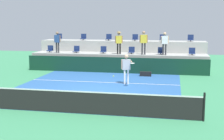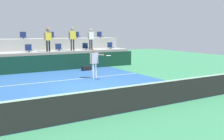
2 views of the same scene
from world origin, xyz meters
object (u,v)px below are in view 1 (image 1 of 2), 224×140
Objects in this scene: stadium_chair_lower_far_left at (50,49)px; stadium_chair_lower_right at (161,51)px; stadium_chair_lower_mid_left at (103,50)px; stadium_chair_upper_right at (163,38)px; stadium_chair_upper_left at (83,38)px; spectator_in_white at (57,40)px; tennis_player at (127,66)px; spectator_leaning_on_rail at (165,41)px; stadium_chair_lower_left at (76,50)px; tennis_ball at (113,76)px; spectator_in_grey at (144,40)px; stadium_chair_upper_mid_right at (135,38)px; stadium_chair_lower_mid_right at (132,51)px; stadium_chair_upper_far_left at (59,37)px; stadium_chair_upper_far_right at (191,39)px; spectator_with_hat at (119,40)px; stadium_chair_lower_far_right at (192,52)px; stadium_chair_upper_mid_left at (109,38)px; equipment_bag at (146,74)px.

stadium_chair_lower_right is (8.52, 0.00, 0.00)m from stadium_chair_lower_far_left.
stadium_chair_upper_right reaches higher than stadium_chair_lower_mid_left.
stadium_chair_upper_left reaches higher than stadium_chair_lower_far_left.
stadium_chair_upper_left is at bearing 57.33° from spectator_in_white.
tennis_player is 1.07× the size of spectator_leaning_on_rail.
tennis_ball is at bearing -55.84° from stadium_chair_lower_left.
spectator_in_grey is (5.13, -2.18, -0.05)m from stadium_chair_upper_left.
stadium_chair_lower_mid_left is 1.00× the size of stadium_chair_upper_mid_right.
stadium_chair_upper_mid_right is at bearing 39.77° from stadium_chair_lower_mid_left.
stadium_chair_lower_far_left is at bearing 180.00° from stadium_chair_lower_right.
stadium_chair_upper_right is 2.20m from spectator_leaning_on_rail.
stadium_chair_lower_right is at bearing -91.03° from stadium_chair_upper_right.
stadium_chair_lower_mid_right is at bearing 3.91° from spectator_in_white.
spectator_leaning_on_rail is at bearing -42.69° from stadium_chair_upper_mid_right.
stadium_chair_upper_far_left is 2.10m from stadium_chair_upper_left.
stadium_chair_lower_right is 1.99m from stadium_chair_upper_right.
stadium_chair_upper_far_right is 9.13m from tennis_ball.
spectator_with_hat is at bearing 180.00° from spectator_in_grey.
stadium_chair_upper_left reaches higher than stadium_chair_lower_right.
spectator_in_grey reaches higher than stadium_chair_upper_mid_right.
stadium_chair_lower_right is 6.46m from tennis_ball.
spectator_in_grey reaches higher than spectator_with_hat.
stadium_chair_lower_far_right is at bearing 0.00° from stadium_chair_lower_left.
stadium_chair_upper_mid_left is 5.00m from spectator_leaning_on_rail.
equipment_bag is at bearing -36.18° from stadium_chair_upper_left.
stadium_chair_upper_mid_left is 7.65× the size of tennis_ball.
stadium_chair_upper_right is 2.12m from stadium_chair_upper_far_right.
tennis_player is 7.73m from spectator_in_white.
stadium_chair_lower_right is 0.30× the size of tennis_player.
tennis_ball is at bearing -101.26° from spectator_in_grey.
stadium_chair_upper_far_left reaches higher than stadium_chair_lower_mid_right.
spectator_in_grey reaches higher than tennis_ball.
stadium_chair_upper_mid_right is (-4.30, 1.80, 0.85)m from stadium_chair_lower_far_right.
stadium_chair_upper_far_right is at bearing 9.58° from stadium_chair_lower_far_left.
stadium_chair_lower_mid_right is 1.00× the size of stadium_chair_upper_far_right.
stadium_chair_lower_right is at bearing -40.50° from stadium_chair_upper_mid_right.
tennis_ball is (4.05, -5.96, -0.86)m from stadium_chair_lower_left.
stadium_chair_upper_far_right reaches higher than stadium_chair_lower_mid_right.
stadium_chair_lower_far_left is 1.00× the size of stadium_chair_lower_right.
stadium_chair_lower_right reaches higher than tennis_ball.
spectator_leaning_on_rail reaches higher than stadium_chair_upper_mid_right.
stadium_chair_upper_far_left is at bearing 158.07° from spectator_with_hat.
stadium_chair_lower_left is 2.87m from stadium_chair_upper_far_left.
spectator_in_white is 0.95× the size of spectator_in_grey.
stadium_chair_lower_far_right is 0.68× the size of equipment_bag.
stadium_chair_lower_mid_right is 1.00× the size of stadium_chair_upper_mid_right.
spectator_in_grey reaches higher than stadium_chair_lower_right.
stadium_chair_lower_far_left is 1.00× the size of stadium_chair_upper_left.
spectator_in_white is 4.73m from spectator_with_hat.
spectator_in_grey is at bearing -23.08° from stadium_chair_upper_left.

